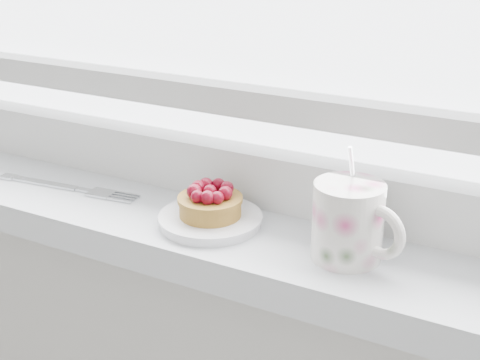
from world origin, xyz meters
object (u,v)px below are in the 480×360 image
Objects in this scene: floral_mug at (350,221)px; raspberry_tart at (210,202)px; fork at (65,187)px; saucer at (210,220)px.

raspberry_tart is at bearing 179.61° from floral_mug.
fork is at bearing 179.41° from raspberry_tart.
floral_mug reaches higher than raspberry_tart.
saucer is at bearing 179.66° from floral_mug.
raspberry_tart reaches higher than fork.
raspberry_tart is at bearing 133.36° from saucer.
raspberry_tart reaches higher than saucer.
floral_mug is 0.56× the size of fork.
floral_mug is at bearing -0.34° from saucer.
floral_mug is 0.40m from fork.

